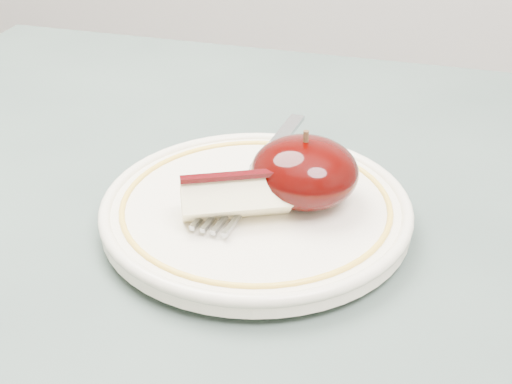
# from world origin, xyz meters

# --- Properties ---
(plate) EXTENTS (0.23, 0.23, 0.02)m
(plate) POSITION_xyz_m (-0.02, 0.08, 0.76)
(plate) COLOR #F5E9CE
(plate) RESTS_ON table
(apple_half) EXTENTS (0.08, 0.07, 0.06)m
(apple_half) POSITION_xyz_m (0.01, 0.10, 0.79)
(apple_half) COLOR black
(apple_half) RESTS_ON plate
(apple_wedge) EXTENTS (0.08, 0.06, 0.04)m
(apple_wedge) POSITION_xyz_m (-0.03, 0.06, 0.79)
(apple_wedge) COLOR #F8EDB7
(apple_wedge) RESTS_ON plate
(fork) EXTENTS (0.04, 0.20, 0.00)m
(fork) POSITION_xyz_m (-0.03, 0.12, 0.77)
(fork) COLOR gray
(fork) RESTS_ON plate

